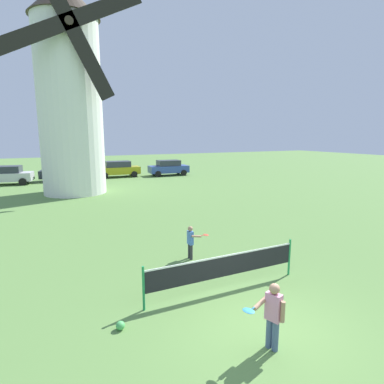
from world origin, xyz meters
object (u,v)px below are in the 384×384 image
(player_far, at_px, (191,240))
(parked_car_blue, at_px, (169,168))
(player_near, at_px, (273,313))
(parked_car_silver, at_px, (7,175))
(tennis_net, at_px, (225,266))
(windmill, at_px, (69,89))
(stray_ball, at_px, (120,326))
(parked_car_mustard, at_px, (118,169))
(parked_car_black, at_px, (65,172))

(player_far, xyz_separation_m, parked_car_blue, (7.54, 21.15, 0.17))
(parked_car_blue, bearing_deg, player_near, -107.36)
(player_far, xyz_separation_m, parked_car_silver, (-6.94, 21.28, 0.16))
(tennis_net, xyz_separation_m, player_far, (0.15, 2.37, -0.04))
(windmill, height_order, stray_ball, windmill)
(tennis_net, bearing_deg, windmill, 96.79)
(parked_car_blue, bearing_deg, parked_car_silver, 179.51)
(player_near, bearing_deg, parked_car_silver, 103.74)
(windmill, xyz_separation_m, parked_car_mustard, (4.76, 7.52, -6.38))
(parked_car_silver, xyz_separation_m, parked_car_blue, (14.48, -0.12, 0.00))
(stray_ball, bearing_deg, parked_car_silver, 99.12)
(player_far, height_order, stray_ball, player_far)
(parked_car_black, bearing_deg, windmill, -88.13)
(player_far, bearing_deg, parked_car_silver, 108.06)
(player_near, xyz_separation_m, parked_car_blue, (8.11, 25.93, 0.04))
(player_near, distance_m, parked_car_silver, 26.82)
(parked_car_silver, bearing_deg, parked_car_black, 3.60)
(windmill, xyz_separation_m, tennis_net, (2.03, -17.03, -6.50))
(windmill, xyz_separation_m, stray_ball, (-0.88, -17.55, -7.09))
(tennis_net, xyz_separation_m, parked_car_mustard, (2.74, 24.55, 0.13))
(tennis_net, relative_size, parked_car_black, 1.03)
(player_near, distance_m, parked_car_mustard, 27.14)
(parked_car_black, bearing_deg, tennis_net, -84.62)
(parked_car_silver, relative_size, parked_car_blue, 1.00)
(parked_car_black, relative_size, parked_car_mustard, 1.03)
(windmill, bearing_deg, player_far, -81.57)
(player_near, bearing_deg, player_far, 83.23)
(stray_ball, xyz_separation_m, parked_car_silver, (-3.88, 24.17, 0.71))
(player_near, bearing_deg, stray_ball, 142.84)
(player_near, relative_size, parked_car_black, 0.31)
(parked_car_blue, bearing_deg, tennis_net, -108.09)
(stray_ball, relative_size, parked_car_black, 0.04)
(stray_ball, bearing_deg, parked_car_blue, 66.22)
(player_far, relative_size, parked_car_silver, 0.28)
(player_near, distance_m, stray_ball, 3.20)
(player_near, height_order, parked_car_blue, parked_car_blue)
(tennis_net, relative_size, player_near, 3.33)
(tennis_net, xyz_separation_m, parked_car_blue, (7.68, 23.53, 0.13))
(tennis_net, height_order, parked_car_silver, parked_car_silver)
(windmill, xyz_separation_m, parked_car_black, (-0.23, 6.90, -6.38))
(stray_ball, bearing_deg, windmill, 87.12)
(windmill, xyz_separation_m, player_near, (1.61, -19.44, -6.42))
(parked_car_black, bearing_deg, parked_car_mustard, 7.04)
(tennis_net, height_order, parked_car_black, parked_car_black)
(stray_ball, relative_size, parked_car_blue, 0.05)
(parked_car_black, height_order, parked_car_mustard, same)
(parked_car_black, bearing_deg, stray_ball, -91.54)
(stray_ball, relative_size, parked_car_mustard, 0.04)
(player_far, xyz_separation_m, parked_car_black, (-2.40, 21.56, 0.17))
(windmill, relative_size, player_far, 13.45)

